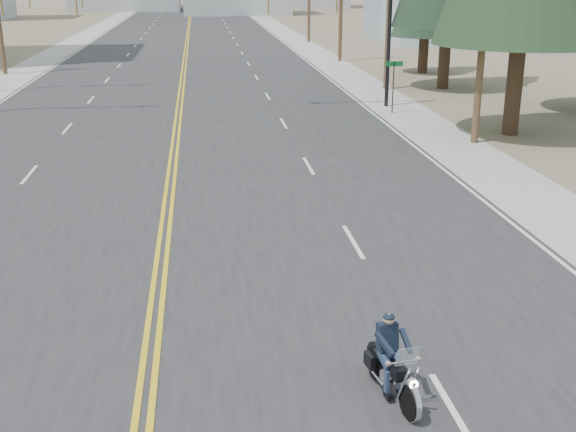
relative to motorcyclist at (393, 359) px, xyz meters
The scene contains 7 objects.
road 65.45m from the motorcyclist, 93.61° to the left, with size 20.00×200.00×0.01m, color #303033.
sidewalk_left 67.16m from the motorcyclist, 103.45° to the left, with size 3.00×200.00×0.01m, color #A5A5A0.
sidewalk_right 65.73m from the motorcyclist, 83.55° to the left, with size 3.00×200.00×0.01m, color #A5A5A0.
traffic_mast_right 28.06m from the motorcyclist, 79.92° to the left, with size 7.10×0.26×7.00m.
traffic_mast_far 38.01m from the motorcyclist, 110.82° to the left, with size 6.10×0.26×7.00m.
street_sign 26.20m from the motorcyclist, 75.22° to the left, with size 0.90×0.06×2.62m.
motorcyclist is the anchor object (origin of this frame).
Camera 1 is at (1.10, -5.58, 6.79)m, focal length 45.00 mm.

